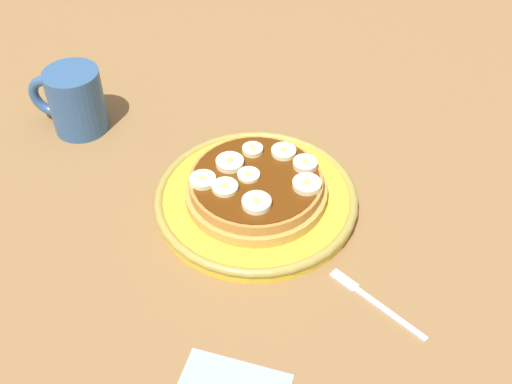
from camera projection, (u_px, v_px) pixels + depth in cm
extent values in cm
cube|color=olive|center=(256.00, 213.00, 81.49)|extent=(140.00, 140.00, 3.00)
cylinder|color=yellow|center=(256.00, 200.00, 79.85)|extent=(25.66, 25.66, 1.75)
torus|color=#A49342|center=(256.00, 197.00, 79.42)|extent=(26.11, 26.11, 1.22)
cylinder|color=gold|center=(253.00, 188.00, 79.13)|extent=(18.06, 18.06, 1.48)
cylinder|color=#BB7E3A|center=(258.00, 183.00, 77.66)|extent=(16.82, 16.82, 1.48)
cylinder|color=#592B0A|center=(256.00, 178.00, 77.13)|extent=(15.97, 15.97, 0.16)
cylinder|color=#F2F3BB|center=(249.00, 175.00, 77.14)|extent=(2.84, 2.84, 0.60)
cylinder|color=tan|center=(249.00, 173.00, 76.91)|extent=(0.79, 0.79, 0.08)
cylinder|color=#EAEFB3|center=(253.00, 150.00, 80.49)|extent=(2.74, 2.74, 0.82)
cylinder|color=tan|center=(253.00, 147.00, 80.18)|extent=(0.77, 0.77, 0.08)
cylinder|color=#F4EBC5|center=(257.00, 203.00, 73.40)|extent=(3.56, 3.56, 0.92)
cylinder|color=tan|center=(257.00, 200.00, 73.05)|extent=(1.00, 1.00, 0.08)
cylinder|color=#EFECB6|center=(307.00, 185.00, 75.68)|extent=(3.56, 3.56, 0.88)
cylinder|color=tan|center=(307.00, 182.00, 75.35)|extent=(1.00, 1.00, 0.08)
cylinder|color=#EEE8BE|center=(305.00, 164.00, 78.39)|extent=(3.14, 3.14, 0.95)
cylinder|color=tan|center=(305.00, 161.00, 78.04)|extent=(0.88, 0.88, 0.08)
cylinder|color=#F2F3BE|center=(284.00, 152.00, 80.29)|extent=(3.26, 3.26, 0.75)
cylinder|color=tan|center=(284.00, 149.00, 80.00)|extent=(0.91, 0.91, 0.08)
cylinder|color=#EEF2B3|center=(225.00, 188.00, 75.48)|extent=(3.25, 3.25, 0.71)
cylinder|color=tan|center=(225.00, 185.00, 75.21)|extent=(0.91, 0.91, 0.08)
cylinder|color=#ECEBC4|center=(230.00, 163.00, 78.60)|extent=(3.57, 3.57, 0.92)
cylinder|color=tan|center=(230.00, 160.00, 78.25)|extent=(1.00, 1.00, 0.08)
cylinder|color=#EEEEB4|center=(203.00, 180.00, 76.35)|extent=(3.29, 3.29, 0.80)
cylinder|color=tan|center=(203.00, 178.00, 76.05)|extent=(0.92, 0.92, 0.08)
cylinder|color=#33598C|center=(77.00, 101.00, 88.94)|extent=(7.87, 7.87, 9.53)
cylinder|color=black|center=(71.00, 78.00, 86.30)|extent=(6.69, 6.69, 0.57)
torus|color=#33598C|center=(50.00, 97.00, 89.69)|extent=(6.75, 1.42, 6.75)
cube|color=silver|center=(390.00, 313.00, 68.07)|extent=(8.53, 5.44, 0.50)
cube|color=silver|center=(344.00, 280.00, 71.38)|extent=(3.65, 2.87, 0.50)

